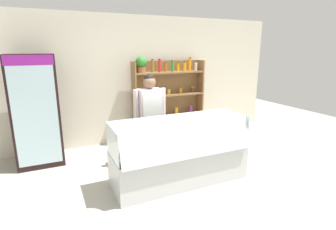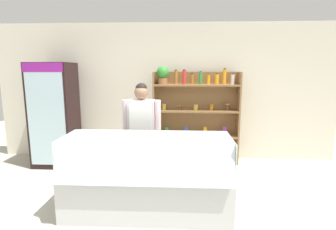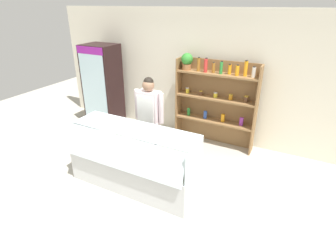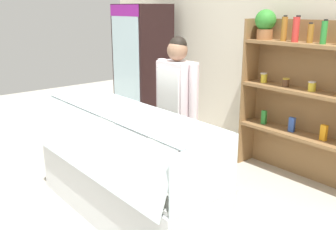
{
  "view_description": "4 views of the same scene",
  "coord_description": "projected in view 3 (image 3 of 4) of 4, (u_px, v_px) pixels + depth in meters",
  "views": [
    {
      "loc": [
        -1.82,
        -3.17,
        2.01
      ],
      "look_at": [
        -0.12,
        0.5,
        0.98
      ],
      "focal_mm": 28.0,
      "sensor_mm": 36.0,
      "label": 1
    },
    {
      "loc": [
        0.32,
        -2.94,
        1.81
      ],
      "look_at": [
        0.13,
        0.83,
        1.15
      ],
      "focal_mm": 28.0,
      "sensor_mm": 36.0,
      "label": 2
    },
    {
      "loc": [
        2.01,
        -2.78,
        2.78
      ],
      "look_at": [
        0.17,
        0.82,
        1.04
      ],
      "focal_mm": 28.0,
      "sensor_mm": 36.0,
      "label": 3
    },
    {
      "loc": [
        2.58,
        -1.58,
        1.89
      ],
      "look_at": [
        -0.07,
        0.64,
        0.89
      ],
      "focal_mm": 40.0,
      "sensor_mm": 36.0,
      "label": 4
    }
  ],
  "objects": [
    {
      "name": "ground_plane",
      "position": [
        136.0,
        190.0,
        4.21
      ],
      "size": [
        12.0,
        12.0,
        0.0
      ],
      "primitive_type": "plane",
      "color": "#B7B2A3"
    },
    {
      "name": "deli_display_case",
      "position": [
        134.0,
        168.0,
        4.24
      ],
      "size": [
        2.06,
        0.76,
        1.01
      ],
      "color": "silver",
      "rests_on": "ground"
    },
    {
      "name": "shelving_unit",
      "position": [
        213.0,
        96.0,
        5.26
      ],
      "size": [
        1.63,
        0.29,
        1.86
      ],
      "color": "olive",
      "rests_on": "ground"
    },
    {
      "name": "back_wall",
      "position": [
        193.0,
        75.0,
        5.59
      ],
      "size": [
        6.8,
        0.1,
        2.7
      ],
      "primitive_type": "cube",
      "color": "silver",
      "rests_on": "ground"
    },
    {
      "name": "drinks_fridge",
      "position": [
        103.0,
        86.0,
        6.14
      ],
      "size": [
        0.75,
        0.63,
        1.93
      ],
      "color": "black",
      "rests_on": "ground"
    },
    {
      "name": "shop_clerk",
      "position": [
        149.0,
        113.0,
        4.7
      ],
      "size": [
        0.58,
        0.25,
        1.61
      ],
      "color": "#2D2D38",
      "rests_on": "ground"
    }
  ]
}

